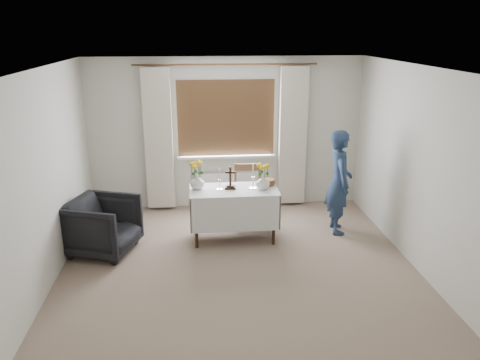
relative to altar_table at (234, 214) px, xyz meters
name	(u,v)px	position (x,y,z in m)	size (l,w,h in m)	color
ground	(241,278)	(-0.01, -1.12, -0.38)	(5.00, 5.00, 0.00)	gray
altar_table	(234,214)	(0.00, 0.00, 0.00)	(1.24, 0.64, 0.76)	white
wooden_chair	(248,196)	(0.26, 0.47, 0.09)	(0.44, 0.44, 0.95)	brown
armchair	(103,226)	(-1.79, -0.24, 0.00)	(0.82, 0.84, 0.76)	black
person	(339,182)	(1.56, 0.14, 0.39)	(0.57, 0.37, 1.55)	navy
radiator	(227,190)	(-0.01, 1.30, -0.08)	(1.10, 0.10, 0.60)	silver
wooden_cross	(230,178)	(-0.05, 0.03, 0.54)	(0.15, 0.11, 0.32)	black
candlestick_left	(219,179)	(-0.20, 0.00, 0.54)	(0.09, 0.09, 0.31)	white
candlestick_right	(253,176)	(0.27, 0.00, 0.56)	(0.10, 0.10, 0.36)	white
flower_vase_left	(197,182)	(-0.51, 0.06, 0.49)	(0.20, 0.20, 0.21)	silver
flower_vase_right	(263,182)	(0.41, -0.03, 0.48)	(0.20, 0.20, 0.20)	silver
wicker_basket	(267,182)	(0.50, 0.16, 0.42)	(0.23, 0.23, 0.09)	brown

